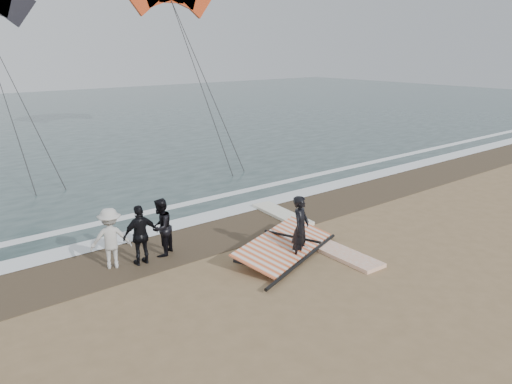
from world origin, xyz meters
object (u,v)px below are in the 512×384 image
man_main (301,228)px  sail_rig (279,247)px  board_white (340,253)px  board_cream (282,214)px

man_main → sail_rig: bearing=79.0°
sail_rig → board_white: bearing=-41.9°
man_main → sail_rig: size_ratio=0.47×
board_white → sail_rig: sail_rig is taller
sail_rig → board_cream: bearing=46.6°
board_white → sail_rig: size_ratio=0.69×
board_white → sail_rig: (-1.26, 1.13, 0.14)m
man_main → board_white: size_ratio=0.67×
board_white → board_cream: (0.97, 3.48, 0.00)m
man_main → board_cream: man_main is taller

